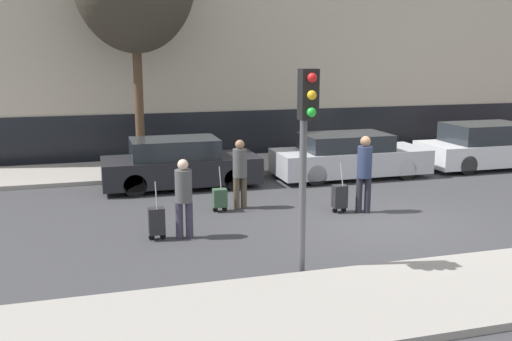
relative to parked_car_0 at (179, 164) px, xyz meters
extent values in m
plane|color=#38383A|center=(3.80, -4.61, -0.64)|extent=(80.00, 80.00, 0.00)
cube|color=gray|center=(3.80, -8.36, -0.58)|extent=(28.00, 2.50, 0.12)
cube|color=gray|center=(3.80, 2.39, -0.58)|extent=(28.00, 3.00, 0.12)
cube|color=black|center=(3.80, 4.57, 0.16)|extent=(27.44, 0.06, 1.60)
cube|color=black|center=(0.04, 0.00, -0.15)|extent=(4.29, 1.71, 0.70)
cube|color=#23282D|center=(-0.13, 0.00, 0.46)|extent=(2.36, 1.50, 0.53)
cylinder|color=black|center=(1.37, -0.76, -0.34)|extent=(0.60, 0.18, 0.60)
cylinder|color=black|center=(1.37, 0.76, -0.34)|extent=(0.60, 0.18, 0.60)
cylinder|color=black|center=(-1.28, -0.76, -0.34)|extent=(0.60, 0.18, 0.60)
cylinder|color=black|center=(-1.28, 0.76, -0.34)|extent=(0.60, 0.18, 0.60)
cube|color=#B7BABF|center=(5.13, -0.11, -0.15)|extent=(4.61, 1.80, 0.70)
cube|color=#23282D|center=(4.95, -0.11, 0.44)|extent=(2.53, 1.59, 0.48)
cylinder|color=black|center=(6.56, -0.92, -0.34)|extent=(0.60, 0.18, 0.60)
cylinder|color=black|center=(6.56, 0.70, -0.34)|extent=(0.60, 0.18, 0.60)
cylinder|color=black|center=(3.70, -0.92, -0.34)|extent=(0.60, 0.18, 0.60)
cylinder|color=black|center=(3.70, 0.70, -0.34)|extent=(0.60, 0.18, 0.60)
cube|color=silver|center=(10.08, -0.01, -0.15)|extent=(4.44, 1.88, 0.70)
cube|color=#23282D|center=(9.90, -0.01, 0.50)|extent=(2.44, 1.65, 0.61)
cylinder|color=black|center=(11.46, 0.84, -0.34)|extent=(0.60, 0.18, 0.60)
cylinder|color=black|center=(8.70, -0.85, -0.34)|extent=(0.60, 0.18, 0.60)
cylinder|color=black|center=(8.70, 0.84, -0.34)|extent=(0.60, 0.18, 0.60)
cylinder|color=#383347|center=(-0.69, -4.47, -0.27)|extent=(0.15, 0.15, 0.75)
cylinder|color=#383347|center=(-0.49, -4.49, -0.27)|extent=(0.15, 0.15, 0.75)
cylinder|color=#4C4C4C|center=(-0.59, -4.48, 0.44)|extent=(0.34, 0.34, 0.66)
sphere|color=beige|center=(-0.59, -4.48, 0.87)|extent=(0.21, 0.21, 0.21)
cube|color=#262628|center=(-1.14, -4.42, -0.26)|extent=(0.32, 0.24, 0.54)
cylinder|color=black|center=(-1.25, -4.42, -0.58)|extent=(0.12, 0.03, 0.12)
cylinder|color=black|center=(-1.02, -4.42, -0.58)|extent=(0.12, 0.03, 0.12)
cylinder|color=gray|center=(-1.14, -4.50, 0.29)|extent=(0.02, 0.19, 0.53)
cylinder|color=#4C4233|center=(0.96, -2.64, -0.26)|extent=(0.15, 0.15, 0.78)
cylinder|color=#4C4233|center=(1.15, -2.59, -0.26)|extent=(0.15, 0.15, 0.78)
cylinder|color=#4C4C4C|center=(1.05, -2.62, 0.47)|extent=(0.34, 0.34, 0.67)
sphere|color=#936B4C|center=(1.05, -2.62, 0.92)|extent=(0.22, 0.22, 0.22)
cube|color=#335138|center=(0.52, -2.76, -0.31)|extent=(0.32, 0.24, 0.43)
cylinder|color=black|center=(0.41, -2.76, -0.58)|extent=(0.12, 0.03, 0.12)
cylinder|color=black|center=(0.64, -2.76, -0.58)|extent=(0.12, 0.03, 0.12)
cylinder|color=gray|center=(0.52, -2.83, 0.18)|extent=(0.02, 0.19, 0.53)
cylinder|color=#23232D|center=(3.63, -3.75, -0.22)|extent=(0.15, 0.15, 0.84)
cylinder|color=#23232D|center=(3.82, -3.81, -0.22)|extent=(0.15, 0.15, 0.84)
cylinder|color=#283351|center=(3.73, -3.78, 0.56)|extent=(0.34, 0.34, 0.73)
sphere|color=#936B4C|center=(3.73, -3.78, 1.05)|extent=(0.24, 0.24, 0.24)
cube|color=#262628|center=(3.20, -3.61, -0.26)|extent=(0.32, 0.24, 0.53)
cylinder|color=black|center=(3.09, -3.61, -0.58)|extent=(0.12, 0.03, 0.12)
cylinder|color=black|center=(3.31, -3.61, -0.58)|extent=(0.12, 0.03, 0.12)
cylinder|color=gray|center=(3.20, -3.68, 0.28)|extent=(0.02, 0.19, 0.53)
cylinder|color=#515154|center=(1.03, -6.86, 1.08)|extent=(0.12, 0.12, 3.44)
cube|color=black|center=(1.03, -7.04, 2.40)|extent=(0.28, 0.24, 0.80)
sphere|color=red|center=(1.03, -7.19, 2.66)|extent=(0.15, 0.15, 0.15)
sphere|color=gold|center=(1.03, -7.19, 2.40)|extent=(0.15, 0.15, 0.15)
sphere|color=green|center=(1.03, -7.19, 2.13)|extent=(0.15, 0.15, 0.15)
torus|color=black|center=(0.74, 2.41, -0.16)|extent=(0.72, 0.06, 0.72)
torus|color=black|center=(-0.31, 2.41, -0.16)|extent=(0.72, 0.06, 0.72)
cylinder|color=navy|center=(0.21, 2.41, 0.03)|extent=(1.00, 0.05, 0.05)
cylinder|color=navy|center=(0.02, 2.41, 0.23)|extent=(0.04, 0.04, 0.40)
cylinder|color=#4C3826|center=(-0.82, 2.65, 1.52)|extent=(0.28, 0.28, 4.09)
camera|label=1|loc=(-2.27, -15.47, 3.05)|focal=40.00mm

